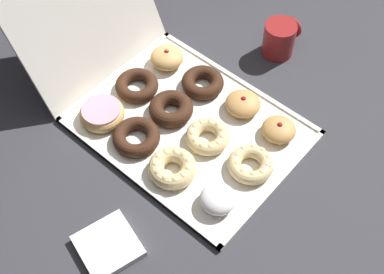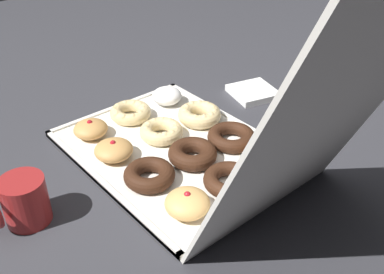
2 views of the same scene
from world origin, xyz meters
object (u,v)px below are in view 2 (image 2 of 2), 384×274
(powdered_filled_donut_0, at_px, (167,96))
(cruller_donut_3, at_px, (200,114))
(jelly_filled_donut_2, at_px, (91,129))
(jelly_filled_donut_11, at_px, (187,203))
(pink_frosted_donut_9, at_px, (269,156))
(chocolate_cake_ring_donut_8, at_px, (149,175))
(chocolate_cake_ring_donut_6, at_px, (231,137))
(jelly_filled_donut_5, at_px, (114,150))
(cruller_donut_1, at_px, (129,113))
(coffee_mug, at_px, (23,200))
(donut_box, at_px, (176,150))
(chocolate_cake_ring_donut_7, at_px, (193,154))
(cruller_donut_4, at_px, (161,131))
(chocolate_cake_ring_donut_10, at_px, (231,179))
(napkin_stack, at_px, (253,92))

(powdered_filled_donut_0, xyz_separation_m, cruller_donut_3, (-0.00, 0.13, -0.00))
(jelly_filled_donut_2, xyz_separation_m, jelly_filled_donut_11, (-0.00, 0.37, 0.00))
(pink_frosted_donut_9, bearing_deg, chocolate_cake_ring_donut_8, -26.55)
(chocolate_cake_ring_donut_6, bearing_deg, jelly_filled_donut_5, -28.18)
(cruller_donut_1, height_order, coffee_mug, coffee_mug)
(donut_box, height_order, chocolate_cake_ring_donut_7, chocolate_cake_ring_donut_7)
(cruller_donut_4, xyz_separation_m, chocolate_cake_ring_donut_7, (0.01, 0.13, 0.00))
(donut_box, relative_size, chocolate_cake_ring_donut_10, 4.73)
(powdered_filled_donut_0, bearing_deg, jelly_filled_donut_11, 57.19)
(donut_box, relative_size, chocolate_cake_ring_donut_6, 4.59)
(cruller_donut_3, distance_m, chocolate_cake_ring_donut_6, 0.13)
(donut_box, bearing_deg, cruller_donut_1, -88.57)
(jelly_filled_donut_2, relative_size, pink_frosted_donut_9, 0.74)
(chocolate_cake_ring_donut_10, bearing_deg, jelly_filled_donut_2, -70.58)
(chocolate_cake_ring_donut_7, bearing_deg, napkin_stack, -158.32)
(jelly_filled_donut_5, bearing_deg, chocolate_cake_ring_donut_7, 135.59)
(powdered_filled_donut_0, xyz_separation_m, pink_frosted_donut_9, (-0.00, 0.38, -0.00))
(cruller_donut_4, bearing_deg, pink_frosted_donut_9, 116.23)
(cruller_donut_1, distance_m, chocolate_cake_ring_donut_8, 0.28)
(napkin_stack, bearing_deg, jelly_filled_donut_11, 29.19)
(cruller_donut_1, xyz_separation_m, coffee_mug, (0.37, 0.18, 0.02))
(chocolate_cake_ring_donut_10, xyz_separation_m, jelly_filled_donut_11, (0.13, 0.00, 0.01))
(cruller_donut_3, bearing_deg, pink_frosted_donut_9, 89.29)
(powdered_filled_donut_0, distance_m, jelly_filled_donut_2, 0.25)
(cruller_donut_3, distance_m, chocolate_cake_ring_donut_8, 0.28)
(coffee_mug, bearing_deg, chocolate_cake_ring_donut_7, 169.12)
(cruller_donut_3, bearing_deg, napkin_stack, -174.98)
(chocolate_cake_ring_donut_7, distance_m, chocolate_cake_ring_donut_10, 0.12)
(cruller_donut_3, xyz_separation_m, cruller_donut_4, (0.12, -0.00, -0.00))
(chocolate_cake_ring_donut_8, distance_m, coffee_mug, 0.26)
(donut_box, xyz_separation_m, cruller_donut_3, (-0.13, -0.06, 0.03))
(powdered_filled_donut_0, relative_size, cruller_donut_3, 0.72)
(chocolate_cake_ring_donut_10, bearing_deg, pink_frosted_donut_9, -179.38)
(cruller_donut_1, distance_m, coffee_mug, 0.41)
(jelly_filled_donut_2, xyz_separation_m, chocolate_cake_ring_donut_6, (-0.25, 0.25, -0.00))
(pink_frosted_donut_9, relative_size, coffee_mug, 1.06)
(chocolate_cake_ring_donut_10, bearing_deg, cruller_donut_4, -90.11)
(pink_frosted_donut_9, height_order, chocolate_cake_ring_donut_10, pink_frosted_donut_9)
(chocolate_cake_ring_donut_6, height_order, napkin_stack, chocolate_cake_ring_donut_6)
(jelly_filled_donut_2, relative_size, napkin_stack, 0.69)
(donut_box, height_order, chocolate_cake_ring_donut_10, chocolate_cake_ring_donut_10)
(jelly_filled_donut_2, relative_size, jelly_filled_donut_5, 0.94)
(chocolate_cake_ring_donut_10, height_order, coffee_mug, coffee_mug)
(donut_box, distance_m, chocolate_cake_ring_donut_10, 0.19)
(powdered_filled_donut_0, xyz_separation_m, coffee_mug, (0.49, 0.18, 0.02))
(chocolate_cake_ring_donut_7, distance_m, pink_frosted_donut_9, 0.17)
(cruller_donut_3, bearing_deg, chocolate_cake_ring_donut_7, 43.48)
(cruller_donut_3, xyz_separation_m, chocolate_cake_ring_donut_8, (0.25, 0.12, -0.00))
(chocolate_cake_ring_donut_6, distance_m, jelly_filled_donut_11, 0.27)
(chocolate_cake_ring_donut_6, bearing_deg, chocolate_cake_ring_donut_10, 45.21)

